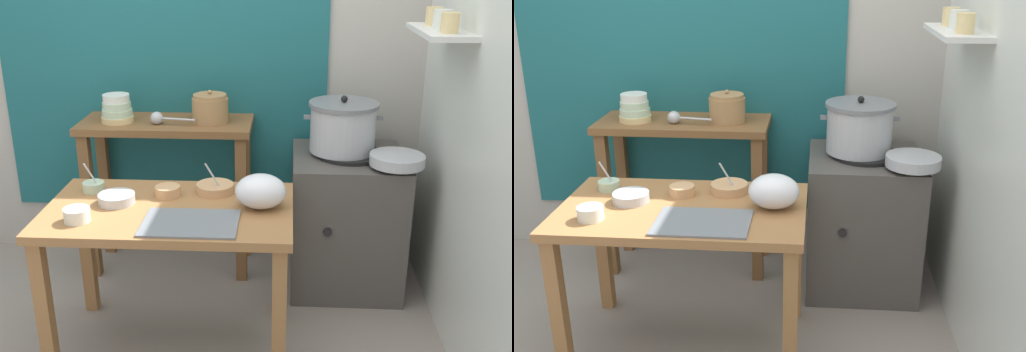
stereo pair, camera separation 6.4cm
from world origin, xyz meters
TOP-DOWN VIEW (x-y plane):
  - ground_plane at (0.00, 0.00)m, footprint 9.00×9.00m
  - wall_back at (0.08, 1.10)m, footprint 4.40×0.12m
  - wall_right at (1.40, 0.20)m, footprint 0.30×3.20m
  - prep_table at (0.06, 0.05)m, footprint 1.10×0.66m
  - back_shelf_table at (-0.10, 0.83)m, footprint 0.96×0.40m
  - stove_block at (0.91, 0.70)m, footprint 0.60×0.61m
  - steamer_pot at (0.87, 0.72)m, footprint 0.42×0.37m
  - clay_pot at (0.15, 0.83)m, footprint 0.20×0.20m
  - bowl_stack_enamel at (-0.37, 0.80)m, footprint 0.18×0.18m
  - ladle at (-0.13, 0.76)m, footprint 0.25×0.07m
  - serving_tray at (0.18, -0.12)m, footprint 0.40×0.28m
  - plastic_bag at (0.47, 0.07)m, footprint 0.23×0.19m
  - wide_pan at (1.13, 0.51)m, footprint 0.28×0.28m
  - prep_bowl_0 at (-0.18, 0.08)m, footprint 0.16×0.16m
  - prep_bowl_1 at (0.03, 0.18)m, footprint 0.12×0.12m
  - prep_bowl_2 at (0.24, 0.24)m, footprint 0.17×0.17m
  - prep_bowl_3 at (-0.33, 0.22)m, footprint 0.10×0.10m
  - prep_bowl_4 at (-0.30, -0.12)m, footprint 0.11×0.11m

SIDE VIEW (x-z plane):
  - ground_plane at x=0.00m, z-range 0.00..0.00m
  - stove_block at x=0.91m, z-range -0.01..0.77m
  - prep_table at x=0.06m, z-range 0.25..0.97m
  - back_shelf_table at x=-0.10m, z-range 0.23..1.13m
  - serving_tray at x=0.18m, z-range 0.72..0.73m
  - prep_bowl_2 at x=0.24m, z-range 0.67..0.82m
  - prep_bowl_0 at x=-0.18m, z-range 0.72..0.77m
  - prep_bowl_1 at x=0.03m, z-range 0.72..0.77m
  - prep_bowl_3 at x=-0.33m, z-range 0.67..0.82m
  - prep_bowl_4 at x=-0.30m, z-range 0.72..0.78m
  - plastic_bag at x=0.47m, z-range 0.72..0.87m
  - wide_pan at x=1.13m, z-range 0.78..0.83m
  - steamer_pot at x=0.87m, z-range 0.76..1.07m
  - ladle at x=-0.13m, z-range 0.90..0.97m
  - bowl_stack_enamel at x=-0.37m, z-range 0.89..1.05m
  - clay_pot at x=0.15m, z-range 0.89..1.07m
  - wall_right at x=1.40m, z-range 0.00..2.60m
  - wall_back at x=0.08m, z-range 0.00..2.60m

